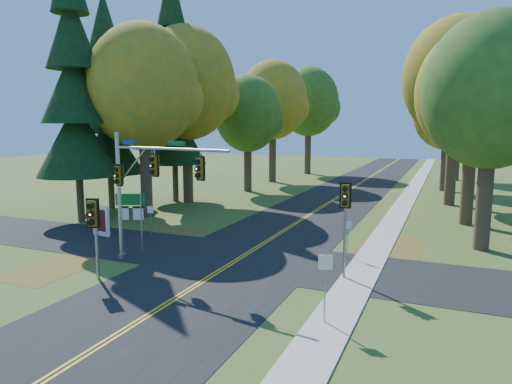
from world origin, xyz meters
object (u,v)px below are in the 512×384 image
at_px(route_sign_cluster, 131,211).
at_px(traffic_mast, 143,181).
at_px(info_kiosk, 101,221).
at_px(east_signal_pole, 345,206).

bearing_deg(route_sign_cluster, traffic_mast, -56.96).
bearing_deg(info_kiosk, route_sign_cluster, -20.70).
height_order(east_signal_pole, route_sign_cluster, east_signal_pole).
height_order(east_signal_pole, info_kiosk, east_signal_pole).
bearing_deg(east_signal_pole, traffic_mast, -175.34).
bearing_deg(traffic_mast, east_signal_pole, 19.75).
bearing_deg(east_signal_pole, route_sign_cluster, 176.79).
xyz_separation_m(traffic_mast, info_kiosk, (-6.15, 3.85, -3.21)).
distance_m(traffic_mast, east_signal_pole, 9.61).
bearing_deg(info_kiosk, traffic_mast, -22.09).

